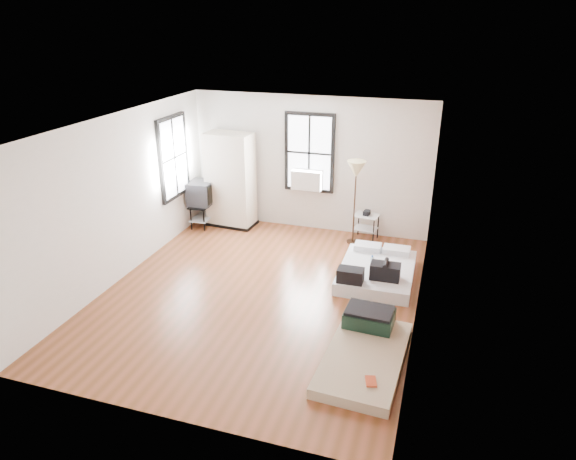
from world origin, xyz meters
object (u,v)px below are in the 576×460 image
(side_table, at_px, (366,220))
(mattress_main, at_px, (376,271))
(mattress_bare, at_px, (366,348))
(floor_lamp, at_px, (356,173))
(wardrobe, at_px, (230,180))
(tv_stand, at_px, (202,194))

(side_table, bearing_deg, mattress_main, -74.14)
(mattress_bare, xyz_separation_m, side_table, (-0.66, 3.87, 0.30))
(floor_lamp, bearing_deg, side_table, 47.94)
(wardrobe, distance_m, floor_lamp, 2.75)
(mattress_main, relative_size, mattress_bare, 0.88)
(wardrobe, relative_size, tv_stand, 2.03)
(wardrobe, relative_size, side_table, 3.22)
(mattress_bare, distance_m, tv_stand, 5.49)
(mattress_main, bearing_deg, side_table, 105.05)
(mattress_bare, distance_m, wardrobe, 5.30)
(tv_stand, bearing_deg, mattress_main, -21.82)
(mattress_main, bearing_deg, wardrobe, 154.35)
(wardrobe, distance_m, tv_stand, 0.69)
(mattress_main, distance_m, mattress_bare, 2.24)
(floor_lamp, relative_size, tv_stand, 1.70)
(wardrobe, bearing_deg, mattress_bare, -42.66)
(mattress_bare, bearing_deg, mattress_main, 97.94)
(floor_lamp, height_order, tv_stand, floor_lamp)
(mattress_main, xyz_separation_m, side_table, (-0.47, 1.64, 0.27))
(wardrobe, bearing_deg, side_table, 5.44)
(mattress_bare, xyz_separation_m, tv_stand, (-4.15, 3.55, 0.59))
(mattress_main, relative_size, tv_stand, 1.70)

